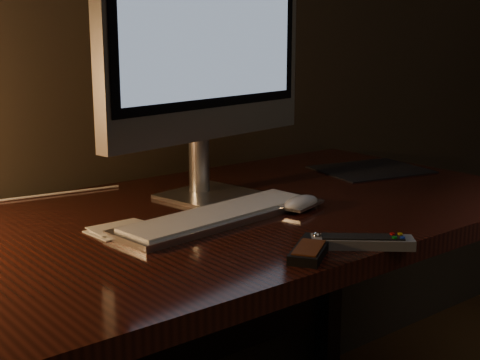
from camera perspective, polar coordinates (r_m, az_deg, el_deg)
desk at (r=1.44m, az=-5.69°, el=-7.59°), size 1.60×0.75×0.75m
monitor at (r=1.45m, az=-2.77°, el=12.42°), size 0.58×0.20×0.61m
keyboard at (r=1.32m, az=-1.77°, el=-3.03°), size 0.47×0.18×0.02m
mousepad at (r=1.82m, az=11.11°, el=0.88°), size 0.32×0.27×0.00m
mouse at (r=1.40m, az=5.25°, el=-2.14°), size 0.12×0.08×0.02m
media_remote at (r=1.13m, az=6.07°, el=-5.88°), size 0.14×0.12×0.03m
tv_remote at (r=1.18m, az=10.40°, el=-5.20°), size 0.16×0.15×0.02m
papers at (r=1.27m, az=-10.03°, el=-4.11°), size 0.13×0.09×0.01m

